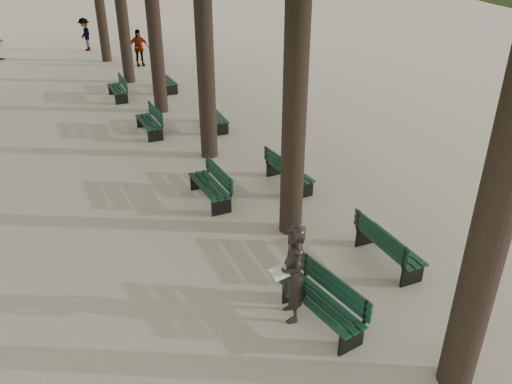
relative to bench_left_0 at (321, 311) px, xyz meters
name	(u,v)px	position (x,y,z in m)	size (l,w,h in m)	color
ground	(303,330)	(-0.37, -0.02, -0.27)	(120.00, 120.00, 0.00)	tan
bench_left_0	(321,311)	(0.00, 0.00, 0.00)	(0.76, 1.85, 0.92)	black
bench_left_1	(210,191)	(0.00, 5.16, 0.00)	(0.60, 1.81, 0.92)	black
bench_left_2	(149,127)	(0.00, 10.70, 0.00)	(0.62, 1.81, 0.92)	black
bench_left_3	(118,93)	(0.00, 15.42, 0.00)	(0.65, 1.82, 0.92)	black
bench_right_0	(388,252)	(2.27, 0.90, 0.00)	(0.68, 1.83, 0.92)	black
bench_right_1	(289,177)	(2.27, 5.00, 0.00)	(0.61, 1.81, 0.92)	black
bench_right_2	(215,121)	(2.27, 10.26, 0.00)	(0.76, 1.85, 0.92)	black
bench_right_3	(167,84)	(2.27, 15.77, 0.00)	(0.65, 1.82, 0.92)	black
man_with_map	(293,274)	(-0.37, 0.39, 0.67)	(0.72, 0.83, 1.88)	black
pedestrian_c	(139,48)	(2.46, 21.00, 0.67)	(1.10, 0.38, 1.88)	#262628
pedestrian_b	(85,34)	(0.68, 26.42, 0.67)	(1.21, 0.38, 1.88)	#262628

